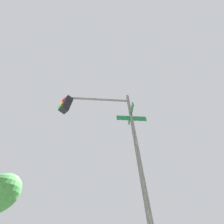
{
  "coord_description": "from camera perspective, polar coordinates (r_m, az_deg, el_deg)",
  "views": [
    {
      "loc": [
        -7.98,
        -4.65,
        0.96
      ],
      "look_at": [
        -6.01,
        -7.01,
        4.52
      ],
      "focal_mm": 18.82,
      "sensor_mm": 36.0,
      "label": 1
    }
  ],
  "objects": [
    {
      "name": "street_tree",
      "position": [
        16.77,
        -43.61,
        -26.49
      ],
      "size": [
        3.21,
        3.21,
        5.92
      ],
      "color": "#4C331E",
      "rests_on": "ground_plane"
    },
    {
      "name": "traffic_signal_near",
      "position": [
        4.22,
        -6.35,
        -3.62
      ],
      "size": [
        2.48,
        2.36,
        5.59
      ],
      "color": "#474C47",
      "rests_on": "ground_plane"
    }
  ]
}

